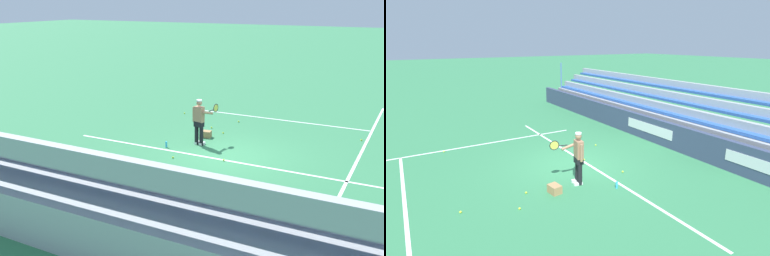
% 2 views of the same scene
% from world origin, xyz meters
% --- Properties ---
extents(ground_plane, '(160.00, 160.00, 0.00)m').
position_xyz_m(ground_plane, '(0.00, 0.00, 0.00)').
color(ground_plane, '#337A4C').
extents(court_baseline_white, '(12.00, 0.10, 0.01)m').
position_xyz_m(court_baseline_white, '(0.00, -0.50, 0.00)').
color(court_baseline_white, white).
rests_on(court_baseline_white, ground).
extents(court_sideline_white, '(0.10, 12.00, 0.01)m').
position_xyz_m(court_sideline_white, '(4.11, 4.00, 0.00)').
color(court_sideline_white, white).
rests_on(court_sideline_white, ground).
extents(court_service_line_white, '(8.22, 0.10, 0.01)m').
position_xyz_m(court_service_line_white, '(0.00, 5.50, 0.00)').
color(court_service_line_white, white).
rests_on(court_service_line_white, ground).
extents(back_wall_sponsor_board, '(23.14, 0.25, 1.10)m').
position_xyz_m(back_wall_sponsor_board, '(-0.01, -4.52, 0.55)').
color(back_wall_sponsor_board, '#384260').
rests_on(back_wall_sponsor_board, ground).
extents(bleacher_stand, '(21.98, 2.40, 2.95)m').
position_xyz_m(bleacher_stand, '(0.00, -6.35, 0.73)').
color(bleacher_stand, '#9EA3A8').
rests_on(bleacher_stand, ground).
extents(tennis_player, '(0.69, 0.96, 1.71)m').
position_xyz_m(tennis_player, '(-1.38, 0.63, 0.89)').
color(tennis_player, black).
rests_on(tennis_player, ground).
extents(ball_box_cardboard, '(0.44, 0.35, 0.26)m').
position_xyz_m(ball_box_cardboard, '(-1.58, 1.56, 0.13)').
color(ball_box_cardboard, '#A87F51').
rests_on(ball_box_cardboard, ground).
extents(tennis_ball_far_right, '(0.07, 0.07, 0.07)m').
position_xyz_m(tennis_ball_far_right, '(3.91, 3.93, 0.03)').
color(tennis_ball_far_right, '#CCE533').
rests_on(tennis_ball_far_right, ground).
extents(tennis_ball_by_box, '(0.07, 0.07, 0.07)m').
position_xyz_m(tennis_ball_by_box, '(-1.92, 2.81, 0.03)').
color(tennis_ball_by_box, '#CCE533').
rests_on(tennis_ball_by_box, ground).
extents(tennis_ball_stray_back, '(0.07, 0.07, 0.07)m').
position_xyz_m(tennis_ball_stray_back, '(0.14, -0.58, 0.03)').
color(tennis_ball_stray_back, '#CCE533').
rests_on(tennis_ball_stray_back, ground).
extents(tennis_ball_near_player, '(0.07, 0.07, 0.07)m').
position_xyz_m(tennis_ball_near_player, '(-1.17, 2.33, 0.03)').
color(tennis_ball_near_player, '#CCE533').
rests_on(tennis_ball_near_player, ground).
extents(tennis_ball_toward_net, '(0.07, 0.07, 0.07)m').
position_xyz_m(tennis_ball_toward_net, '(-1.27, 4.23, 0.03)').
color(tennis_ball_toward_net, '#CCE533').
rests_on(tennis_ball_toward_net, ground).
extents(tennis_ball_on_baseline, '(0.07, 0.07, 0.07)m').
position_xyz_m(tennis_ball_on_baseline, '(-1.50, -1.14, 0.03)').
color(tennis_ball_on_baseline, '#CCE533').
rests_on(tennis_ball_on_baseline, ground).
extents(tennis_ball_midcourt, '(0.07, 0.07, 0.07)m').
position_xyz_m(tennis_ball_midcourt, '(1.32, -1.92, 0.03)').
color(tennis_ball_midcourt, '#CCE533').
rests_on(tennis_ball_midcourt, ground).
extents(tennis_ball_far_left, '(0.07, 0.07, 0.07)m').
position_xyz_m(tennis_ball_far_left, '(-4.12, 4.46, 0.03)').
color(tennis_ball_far_left, '#CCE533').
rests_on(tennis_ball_far_left, ground).
extents(water_bottle, '(0.07, 0.07, 0.22)m').
position_xyz_m(water_bottle, '(-2.31, -0.23, 0.11)').
color(water_bottle, '#33B2E5').
rests_on(water_bottle, ground).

